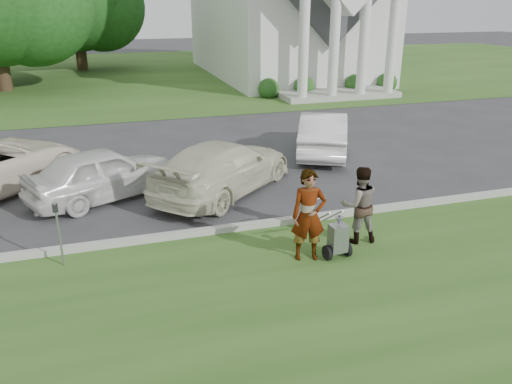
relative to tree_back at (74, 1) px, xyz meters
name	(u,v)px	position (x,y,z in m)	size (l,w,h in m)	color
ground	(258,239)	(4.01, -29.99, -4.73)	(120.00, 120.00, 0.00)	#333335
grass_strip	(313,319)	(4.01, -32.99, -4.72)	(80.00, 7.00, 0.01)	#2B4D1A
church_lawn	(143,73)	(4.01, -2.99, -4.72)	(80.00, 30.00, 0.01)	#2B4D1A
curb	(250,226)	(4.01, -29.44, -4.65)	(80.00, 0.18, 0.15)	#9E9E93
tree_back	(74,1)	(0.00, 0.00, 0.00)	(9.61, 7.60, 8.89)	#332316
striping_cart	(338,239)	(5.27, -31.22, -4.31)	(0.54, 1.06, 0.96)	black
person_left	(309,216)	(4.69, -31.08, -3.81)	(0.67, 0.44, 1.83)	#999999
person_right	(359,205)	(5.99, -30.68, -3.90)	(0.80, 0.62, 1.65)	#999999
parking_meter_near	(58,227)	(0.10, -29.98, -3.90)	(0.10, 0.09, 1.32)	gray
car_b	(104,173)	(0.99, -26.53, -4.06)	(1.58, 3.93, 1.34)	silver
car_c	(223,167)	(3.99, -27.00, -4.04)	(1.92, 4.71, 1.37)	beige
car_d	(323,133)	(7.99, -24.48, -4.03)	(1.47, 4.22, 1.39)	silver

